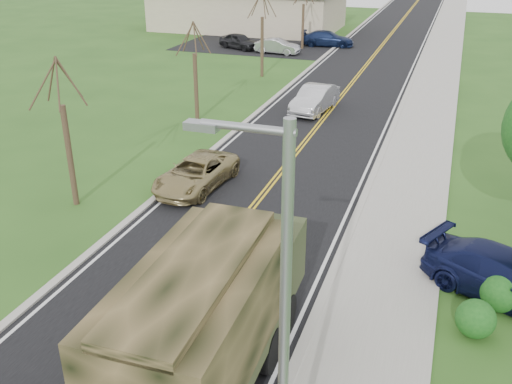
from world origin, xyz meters
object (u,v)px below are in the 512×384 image
at_px(suv_champagne, 196,173).
at_px(sedan_silver, 315,99).
at_px(military_truck, 210,310).
at_px(pickup_navy, 508,278).

xyz_separation_m(suv_champagne, sedan_silver, (2.10, 12.99, 0.12)).
bearing_deg(military_truck, sedan_silver, 96.94).
xyz_separation_m(military_truck, pickup_navy, (7.02, 6.23, -1.45)).
bearing_deg(suv_champagne, pickup_navy, -14.92).
height_order(suv_champagne, pickup_navy, pickup_navy).
relative_size(military_truck, pickup_navy, 1.50).
bearing_deg(military_truck, pickup_navy, 40.65).
relative_size(suv_champagne, sedan_silver, 1.00).
relative_size(military_truck, suv_champagne, 1.61).
height_order(military_truck, pickup_navy, military_truck).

